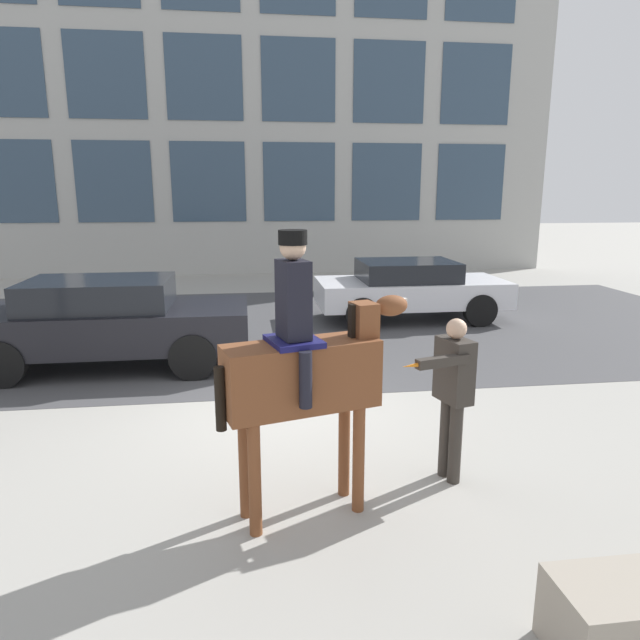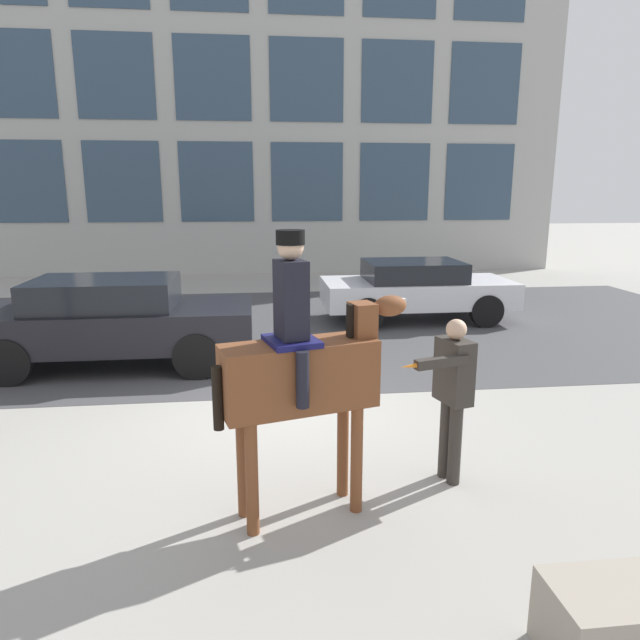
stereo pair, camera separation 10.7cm
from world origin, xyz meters
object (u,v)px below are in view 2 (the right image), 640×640
(pedestrian_bystander, at_px, (452,388))
(mounted_horse_lead, at_px, (303,369))
(street_car_near_lane, at_px, (112,320))
(street_car_far_lane, at_px, (416,288))

(pedestrian_bystander, bearing_deg, mounted_horse_lead, -0.31)
(pedestrian_bystander, xyz_separation_m, street_car_near_lane, (-4.26, 4.36, -0.19))
(mounted_horse_lead, height_order, pedestrian_bystander, mounted_horse_lead)
(street_car_near_lane, bearing_deg, street_car_far_lane, 25.22)
(pedestrian_bystander, height_order, street_car_near_lane, pedestrian_bystander)
(mounted_horse_lead, distance_m, street_car_far_lane, 8.24)
(pedestrian_bystander, bearing_deg, street_car_near_lane, -61.46)
(street_car_near_lane, height_order, street_car_far_lane, street_car_near_lane)
(pedestrian_bystander, xyz_separation_m, street_car_far_lane, (1.68, 7.16, -0.26))
(mounted_horse_lead, height_order, street_car_far_lane, mounted_horse_lead)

